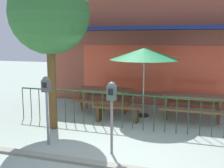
% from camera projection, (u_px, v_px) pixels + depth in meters
% --- Properties ---
extents(ground, '(40.00, 40.00, 0.00)m').
position_uv_depth(ground, '(115.00, 153.00, 5.76)').
color(ground, '#95A599').
extents(pub_storefront, '(8.24, 1.50, 4.87)m').
position_uv_depth(pub_storefront, '(153.00, 39.00, 9.87)').
color(pub_storefront, '#51331E').
rests_on(pub_storefront, ground).
extents(patio_fence_front, '(6.95, 0.04, 0.97)m').
position_uv_depth(patio_fence_front, '(133.00, 105.00, 7.20)').
color(patio_fence_front, '#194526').
rests_on(patio_fence_front, ground).
extents(picnic_table_left, '(1.84, 1.41, 0.79)m').
position_uv_depth(picnic_table_left, '(105.00, 94.00, 9.02)').
color(picnic_table_left, brown).
rests_on(picnic_table_left, ground).
extents(picnic_table_right, '(1.80, 1.36, 0.79)m').
position_uv_depth(picnic_table_right, '(193.00, 100.00, 8.00)').
color(picnic_table_right, brown).
rests_on(picnic_table_right, ground).
extents(patio_umbrella, '(2.13, 2.13, 2.16)m').
position_uv_depth(patio_umbrella, '(144.00, 54.00, 8.22)').
color(patio_umbrella, black).
rests_on(patio_umbrella, ground).
extents(patio_bench, '(1.43, 0.55, 0.48)m').
position_uv_depth(patio_bench, '(118.00, 110.00, 7.91)').
color(patio_bench, brown).
rests_on(patio_bench, ground).
extents(parking_meter_near, '(0.18, 0.17, 1.55)m').
position_uv_depth(parking_meter_near, '(112.00, 99.00, 5.56)').
color(parking_meter_near, slate).
rests_on(parking_meter_near, ground).
extents(parking_meter_far, '(0.18, 0.17, 1.60)m').
position_uv_depth(parking_meter_far, '(46.00, 92.00, 6.03)').
color(parking_meter_far, slate).
rests_on(parking_meter_far, ground).
extents(street_tree, '(2.09, 2.09, 4.10)m').
position_uv_depth(street_tree, '(49.00, 15.00, 6.90)').
color(street_tree, brown).
rests_on(street_tree, ground).
extents(curb_edge, '(11.54, 0.20, 0.11)m').
position_uv_depth(curb_edge, '(105.00, 166.00, 5.16)').
color(curb_edge, gray).
rests_on(curb_edge, ground).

